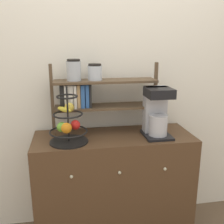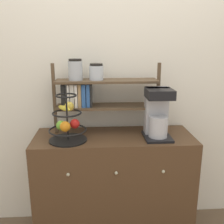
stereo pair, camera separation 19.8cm
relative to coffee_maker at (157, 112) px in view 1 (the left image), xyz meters
name	(u,v)px [view 1 (the left image)]	position (x,y,z in m)	size (l,w,h in m)	color
wall_back	(108,77)	(-0.33, 0.31, 0.23)	(7.00, 0.05, 2.60)	silver
sideboard	(114,186)	(-0.33, 0.04, -0.63)	(1.23, 0.48, 0.88)	#4C331E
coffee_maker	(157,112)	(0.00, 0.00, 0.00)	(0.20, 0.25, 0.38)	black
fruit_stand	(68,125)	(-0.67, -0.03, -0.06)	(0.28, 0.28, 0.41)	black
shelf_hutch	(90,90)	(-0.49, 0.15, 0.16)	(0.84, 0.20, 0.58)	brown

